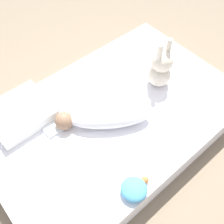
% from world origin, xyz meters
% --- Properties ---
extents(ground_plane, '(12.00, 12.00, 0.00)m').
position_xyz_m(ground_plane, '(0.00, 0.00, 0.00)').
color(ground_plane, '#7A6B56').
extents(bed_mattress, '(1.60, 1.03, 0.19)m').
position_xyz_m(bed_mattress, '(0.00, 0.00, 0.10)').
color(bed_mattress, white).
rests_on(bed_mattress, ground_plane).
extents(burp_cloth, '(0.17, 0.15, 0.02)m').
position_xyz_m(burp_cloth, '(-0.33, 0.16, 0.20)').
color(burp_cloth, white).
rests_on(burp_cloth, bed_mattress).
extents(swaddled_baby, '(0.52, 0.41, 0.12)m').
position_xyz_m(swaddled_baby, '(-0.10, -0.03, 0.25)').
color(swaddled_baby, white).
rests_on(swaddled_baby, bed_mattress).
extents(pillow, '(0.36, 0.32, 0.08)m').
position_xyz_m(pillow, '(-0.46, 0.34, 0.23)').
color(pillow, white).
rests_on(pillow, bed_mattress).
extents(bunny_plush, '(0.15, 0.15, 0.34)m').
position_xyz_m(bunny_plush, '(0.38, -0.01, 0.33)').
color(bunny_plush, beige).
rests_on(bunny_plush, bed_mattress).
extents(turtle_plush, '(0.17, 0.14, 0.07)m').
position_xyz_m(turtle_plush, '(-0.25, -0.45, 0.23)').
color(turtle_plush, '#4C99C6').
rests_on(turtle_plush, bed_mattress).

